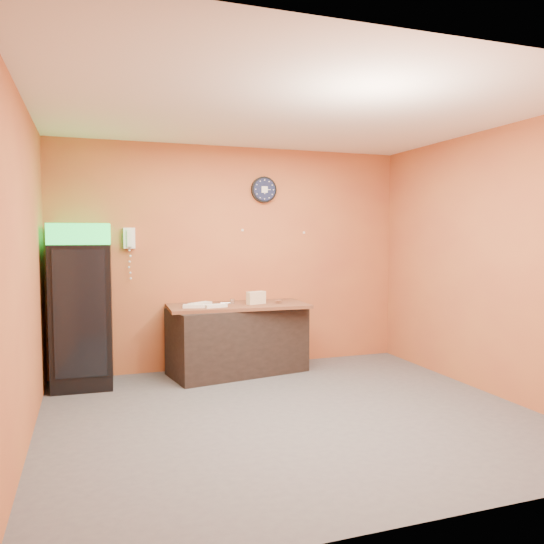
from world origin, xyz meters
name	(u,v)px	position (x,y,z in m)	size (l,w,h in m)	color
floor	(291,415)	(0.00, 0.00, 0.00)	(4.50, 4.50, 0.00)	#47474C
back_wall	(235,258)	(0.00, 2.00, 1.40)	(4.50, 0.02, 2.80)	#B96834
left_wall	(24,272)	(-2.25, 0.00, 1.40)	(0.02, 4.00, 2.80)	#B96834
right_wall	(489,262)	(2.25, 0.00, 1.40)	(0.02, 4.00, 2.80)	#B96834
ceiling	(292,112)	(0.00, 0.00, 2.80)	(4.50, 4.00, 0.02)	white
beverage_cooler	(82,308)	(-1.85, 1.61, 0.88)	(0.66, 0.68, 1.81)	black
prep_counter	(238,340)	(-0.07, 1.64, 0.40)	(1.62, 0.72, 0.81)	black
wall_clock	(264,190)	(0.38, 1.97, 2.27)	(0.33, 0.06, 0.33)	black
wall_phone	(129,238)	(-1.31, 1.95, 1.65)	(0.13, 0.11, 0.25)	white
butcher_paper	(238,306)	(-0.07, 1.64, 0.83)	(1.67, 0.78, 0.04)	brown
sub_roll_stack	(256,298)	(0.15, 1.57, 0.93)	(0.26, 0.16, 0.15)	beige
wrapped_sandwich_left	(194,306)	(-0.63, 1.49, 0.87)	(0.26, 0.10, 0.04)	white
wrapped_sandwich_mid	(216,306)	(-0.39, 1.43, 0.87)	(0.26, 0.10, 0.04)	white
wrapped_sandwich_right	(200,304)	(-0.53, 1.61, 0.87)	(0.30, 0.12, 0.04)	white
kitchen_tool	(232,301)	(-0.12, 1.70, 0.88)	(0.06, 0.06, 0.06)	silver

